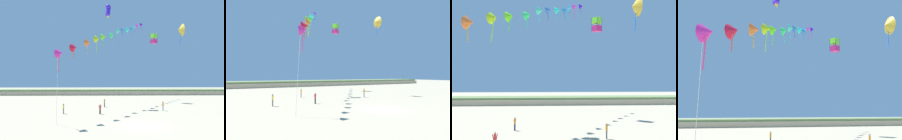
% 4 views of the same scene
% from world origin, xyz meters
% --- Properties ---
extents(dune_ridge, '(120.00, 10.45, 1.87)m').
position_xyz_m(dune_ridge, '(0.00, 49.98, 0.93)').
color(dune_ridge, tan).
rests_on(dune_ridge, ground).
extents(person_near_right, '(0.30, 0.55, 1.61)m').
position_xyz_m(person_near_right, '(5.39, 10.76, 0.93)').
color(person_near_right, '#474C56').
rests_on(person_near_right, ground).
extents(person_far_left, '(0.27, 0.54, 1.58)m').
position_xyz_m(person_far_left, '(-4.56, 15.64, 0.92)').
color(person_far_left, '#282D4C').
rests_on(person_far_left, ground).
extents(kite_banner_string, '(17.09, 37.19, 22.43)m').
position_xyz_m(kite_banner_string, '(-1.79, 17.86, 15.05)').
color(kite_banner_string, '#CE269B').
extents(large_kite_low_lead, '(0.80, 2.21, 3.83)m').
position_xyz_m(large_kite_low_lead, '(8.88, 11.57, 14.04)').
color(large_kite_low_lead, gold).
extents(large_kite_mid_trail, '(1.73, 1.73, 2.34)m').
position_xyz_m(large_kite_mid_trail, '(7.54, 25.56, 15.42)').
color(large_kite_mid_trail, '#CE2178').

